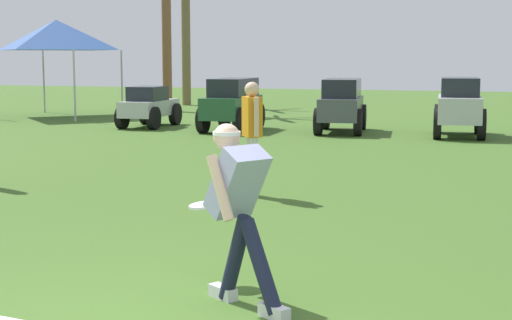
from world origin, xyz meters
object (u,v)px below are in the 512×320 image
parked_car_slot_c (341,104)px  frisbee_thrower (238,204)px  parked_car_slot_b (232,102)px  parked_car_slot_a (149,106)px  palm_tree_far_left (185,8)px  event_tent (56,35)px  teammate_midfield (252,128)px  frisbee_in_flight (204,205)px  parked_car_slot_d (459,105)px

parked_car_slot_c → frisbee_thrower: bearing=-81.4°
frisbee_thrower → parked_car_slot_b: bearing=109.9°
parked_car_slot_a → palm_tree_far_left: size_ratio=0.35×
parked_car_slot_b → parked_car_slot_c: bearing=8.3°
parked_car_slot_a → event_tent: 5.37m
teammate_midfield → parked_car_slot_b: teammate_midfield is taller
frisbee_thrower → frisbee_in_flight: bearing=132.0°
frisbee_thrower → parked_car_slot_c: size_ratio=0.56×
frisbee_in_flight → event_tent: bearing=125.6°
parked_car_slot_c → event_tent: 10.07m
teammate_midfield → palm_tree_far_left: size_ratio=0.25×
teammate_midfield → parked_car_slot_d: size_ratio=0.64×
teammate_midfield → event_tent: 15.70m
frisbee_in_flight → parked_car_slot_b: parked_car_slot_b is taller
frisbee_in_flight → parked_car_slot_d: parked_car_slot_d is taller
frisbee_in_flight → parked_car_slot_c: parked_car_slot_c is taller
teammate_midfield → parked_car_slot_a: 11.03m
frisbee_thrower → parked_car_slot_c: (-2.11, 13.91, -0.07)m
parked_car_slot_b → parked_car_slot_c: (2.78, 0.40, 0.00)m
parked_car_slot_a → parked_car_slot_c: (5.28, 0.12, 0.16)m
parked_car_slot_d → event_tent: 12.88m
parked_car_slot_b → parked_car_slot_d: size_ratio=1.00×
parked_car_slot_d → event_tent: bearing=168.8°
parked_car_slot_d → event_tent: size_ratio=0.78×
frisbee_thrower → parked_car_slot_d: parked_car_slot_d is taller
frisbee_in_flight → parked_car_slot_c: size_ratio=0.15×
parked_car_slot_c → parked_car_slot_a: bearing=-178.6°
parked_car_slot_c → parked_car_slot_d: 2.90m
event_tent → parked_car_slot_c: bearing=-13.6°
frisbee_in_flight → parked_car_slot_b: bearing=108.7°
frisbee_in_flight → parked_car_slot_a: parked_car_slot_a is taller
frisbee_thrower → teammate_midfield: size_ratio=0.89×
parked_car_slot_d → frisbee_in_flight: bearing=-95.6°
frisbee_in_flight → parked_car_slot_a: bearing=117.5°
parked_car_slot_c → event_tent: bearing=166.4°
teammate_midfield → event_tent: size_ratio=0.50×
teammate_midfield → palm_tree_far_left: palm_tree_far_left is taller
event_tent → frisbee_in_flight: bearing=-54.4°
teammate_midfield → parked_car_slot_c: size_ratio=0.62×
parked_car_slot_c → palm_tree_far_left: bearing=131.7°
event_tent → parked_car_slot_a: bearing=-29.4°
parked_car_slot_a → parked_car_slot_b: parked_car_slot_b is taller
frisbee_thrower → event_tent: bearing=125.8°
parked_car_slot_c → frisbee_in_flight: bearing=-83.1°
event_tent → teammate_midfield: bearing=-48.5°
palm_tree_far_left → parked_car_slot_a: bearing=-72.9°
parked_car_slot_a → parked_car_slot_b: bearing=-6.4°
teammate_midfield → parked_car_slot_b: (-3.50, 8.97, -0.22)m
frisbee_in_flight → parked_car_slot_d: bearing=84.4°
teammate_midfield → parked_car_slot_c: teammate_midfield is taller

